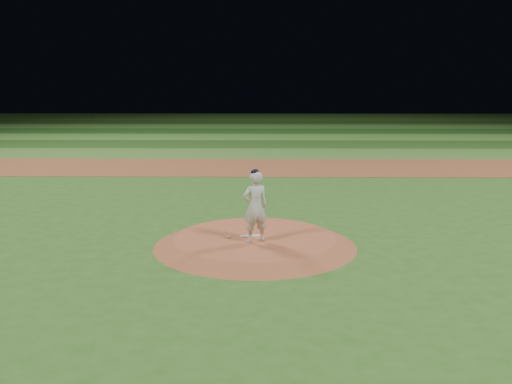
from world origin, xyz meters
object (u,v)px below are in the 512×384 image
pitching_rubber (251,236)px  rosin_bag (229,237)px  pitcher_on_mound (255,206)px  pitchers_mound (255,241)px

pitching_rubber → rosin_bag: 0.61m
pitching_rubber → rosin_bag: rosin_bag is taller
rosin_bag → pitcher_on_mound: (0.72, -0.35, 0.92)m
pitching_rubber → pitcher_on_mound: pitcher_on_mound is taller
pitchers_mound → pitcher_on_mound: pitcher_on_mound is taller
pitchers_mound → rosin_bag: size_ratio=50.84×
pitchers_mound → pitching_rubber: pitching_rubber is taller
pitching_rubber → pitcher_on_mound: (0.13, -0.50, 0.94)m
pitching_rubber → rosin_bag: bearing=-179.6°
rosin_bag → pitcher_on_mound: bearing=-25.8°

